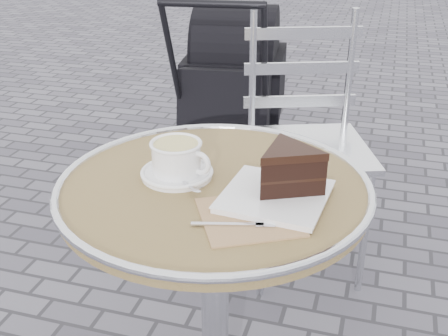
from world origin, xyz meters
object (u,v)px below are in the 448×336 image
(cappuccino_set, at_px, (177,162))
(baby_stroller, at_px, (233,94))
(bistro_chair, at_px, (304,114))
(cafe_table, at_px, (214,244))
(cake_plate_set, at_px, (285,176))

(cappuccino_set, height_order, baby_stroller, baby_stroller)
(cappuccino_set, xyz_separation_m, bistro_chair, (0.16, 0.87, -0.18))
(cappuccino_set, relative_size, bistro_chair, 0.18)
(cafe_table, relative_size, cappuccino_set, 4.27)
(bistro_chair, height_order, baby_stroller, baby_stroller)
(cappuccino_set, xyz_separation_m, baby_stroller, (-0.28, 1.47, -0.33))
(cake_plate_set, relative_size, baby_stroller, 0.33)
(cafe_table, relative_size, baby_stroller, 0.75)
(cappuccino_set, relative_size, baby_stroller, 0.18)
(bistro_chair, bearing_deg, baby_stroller, 105.70)
(bistro_chair, xyz_separation_m, baby_stroller, (-0.44, 0.60, -0.15))
(cake_plate_set, distance_m, baby_stroller, 1.63)
(baby_stroller, bearing_deg, bistro_chair, -61.32)
(cake_plate_set, bearing_deg, cappuccino_set, 178.20)
(cappuccino_set, distance_m, bistro_chair, 0.90)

